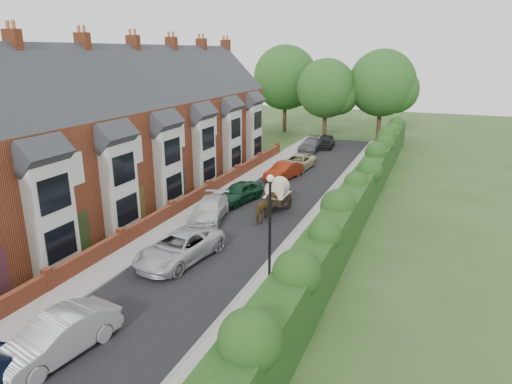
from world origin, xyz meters
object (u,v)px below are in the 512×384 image
at_px(car_beige, 298,162).
at_px(car_red, 284,171).
at_px(car_silver_b, 179,247).
at_px(horse, 266,208).
at_px(car_white, 210,209).
at_px(car_green, 239,192).
at_px(car_grey, 311,145).
at_px(car_silver_a, 57,337).
at_px(car_black, 326,141).
at_px(horse_cart, 277,192).
at_px(lamppost, 270,217).

bearing_deg(car_beige, car_red, -87.47).
relative_size(car_silver_b, horse, 2.58).
distance_m(car_silver_b, car_white, 5.94).
distance_m(car_green, car_grey, 18.31).
height_order(car_silver_a, car_grey, car_silver_a).
height_order(car_black, horse, horse).
xyz_separation_m(car_silver_a, car_black, (0.01, 38.21, -0.03)).
bearing_deg(car_grey, car_silver_b, -87.75).
height_order(car_red, car_beige, car_red).
distance_m(car_beige, horse, 13.22).
relative_size(car_red, car_beige, 0.89).
xyz_separation_m(car_white, horse_cart, (3.33, 3.16, 0.59)).
distance_m(car_green, car_red, 6.87).
height_order(car_silver_b, car_red, car_silver_b).
height_order(car_silver_b, horse, horse).
height_order(car_white, horse, horse).
relative_size(car_silver_a, car_silver_b, 0.86).
distance_m(car_green, horse_cart, 3.11).
height_order(lamppost, car_red, lamppost).
bearing_deg(car_white, horse_cart, 30.53).
xyz_separation_m(car_silver_b, car_red, (-0.07, 16.37, -0.04)).
bearing_deg(car_black, car_white, -100.14).
distance_m(car_beige, horse_cart, 11.10).
bearing_deg(horse, car_grey, -81.88).
distance_m(car_red, horse_cart, 7.73).
bearing_deg(car_grey, car_green, -89.88).
relative_size(car_grey, car_black, 1.10).
distance_m(car_grey, horse_cart, 19.17).
bearing_deg(horse_cart, car_black, 95.20).
bearing_deg(lamppost, car_white, 134.12).
bearing_deg(car_red, lamppost, -60.79).
bearing_deg(car_green, car_white, -82.61).
xyz_separation_m(lamppost, car_green, (-6.07, 10.38, -2.59)).
distance_m(lamppost, car_silver_a, 9.15).
xyz_separation_m(car_red, car_grey, (-0.88, 11.51, -0.02)).
xyz_separation_m(car_white, car_beige, (1.40, 14.07, -0.01)).
xyz_separation_m(car_silver_a, car_beige, (0.01, 27.88, -0.09)).
xyz_separation_m(car_white, car_grey, (0.39, 22.09, 0.00)).
relative_size(lamppost, car_red, 1.25).
bearing_deg(lamppost, horse, 112.01).
bearing_deg(horse_cart, lamppost, -72.55).
relative_size(car_beige, horse_cart, 1.53).
bearing_deg(car_red, car_silver_b, -77.18).
distance_m(lamppost, car_silver_b, 5.74).
xyz_separation_m(lamppost, car_white, (-6.40, 6.60, -2.64)).
bearing_deg(car_green, car_grey, 102.21).
bearing_deg(car_silver_b, car_grey, 100.07).
bearing_deg(lamppost, car_green, 120.31).
bearing_deg(horse, car_green, -42.76).
bearing_deg(car_silver_a, lamppost, 64.82).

